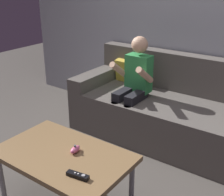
% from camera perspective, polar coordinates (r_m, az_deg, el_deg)
% --- Properties ---
extents(wall_back, '(4.54, 0.05, 2.50)m').
position_cam_1_polar(wall_back, '(3.09, 17.12, 16.26)').
color(wall_back, '#999EA8').
rests_on(wall_back, ground).
extents(couch, '(1.91, 0.80, 0.81)m').
position_cam_1_polar(couch, '(3.02, 10.91, -2.41)').
color(couch, '#56514C').
rests_on(couch, ground).
extents(person_seated_on_couch, '(0.34, 0.42, 1.01)m').
position_cam_1_polar(person_seated_on_couch, '(2.89, 4.16, 2.95)').
color(person_seated_on_couch, black).
rests_on(person_seated_on_couch, ground).
extents(coffee_table, '(0.89, 0.55, 0.46)m').
position_cam_1_polar(coffee_table, '(2.03, -9.26, -11.43)').
color(coffee_table, brown).
rests_on(coffee_table, ground).
extents(game_remote_black_near_edge, '(0.14, 0.06, 0.03)m').
position_cam_1_polar(game_remote_black_near_edge, '(1.78, -6.57, -14.51)').
color(game_remote_black_near_edge, black).
rests_on(game_remote_black_near_edge, coffee_table).
extents(nunchuk_pink, '(0.06, 0.10, 0.05)m').
position_cam_1_polar(nunchuk_pink, '(1.99, -7.06, -9.74)').
color(nunchuk_pink, pink).
rests_on(nunchuk_pink, coffee_table).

